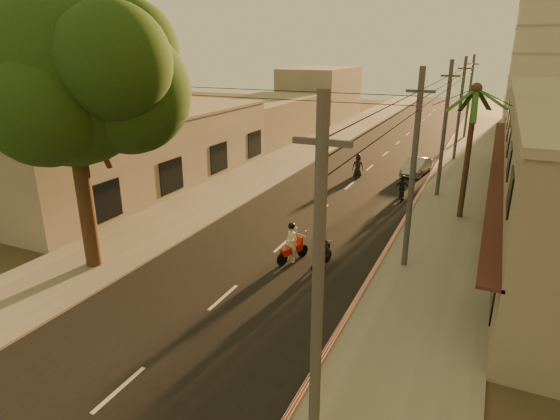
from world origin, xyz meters
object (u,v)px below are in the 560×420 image
at_px(scooter_red, 292,244).
at_px(scooter_mid_b, 402,189).
at_px(scooter_mid_a, 322,251).
at_px(broadleaf_tree, 78,79).
at_px(parked_car, 417,166).
at_px(scooter_far_a, 358,167).
at_px(palm_tree, 476,97).

height_order(scooter_red, scooter_mid_b, scooter_red).
height_order(scooter_mid_a, scooter_mid_b, scooter_mid_a).
distance_m(broadleaf_tree, parked_car, 26.67).
distance_m(scooter_red, scooter_far_a, 16.35).
height_order(scooter_mid_a, parked_car, scooter_mid_a).
bearing_deg(palm_tree, scooter_red, -125.20).
bearing_deg(scooter_mid_b, scooter_red, -114.58).
distance_m(palm_tree, parked_car, 12.09).
bearing_deg(scooter_far_a, broadleaf_tree, -120.47).
relative_size(palm_tree, scooter_mid_b, 4.83).
distance_m(scooter_mid_a, scooter_mid_b, 12.08).
bearing_deg(scooter_far_a, parked_car, 20.78).
distance_m(scooter_far_a, parked_car, 4.92).
distance_m(palm_tree, scooter_mid_a, 12.73).
distance_m(scooter_mid_b, parked_car, 7.11).
distance_m(scooter_red, parked_car, 19.22).
xyz_separation_m(broadleaf_tree, parked_car, (10.54, 23.22, -7.80)).
bearing_deg(scooter_mid_b, scooter_mid_a, -107.43).
relative_size(broadleaf_tree, parked_car, 2.83).
xyz_separation_m(broadleaf_tree, scooter_red, (7.80, 4.20, -7.59)).
relative_size(palm_tree, scooter_mid_a, 4.17).
bearing_deg(scooter_mid_a, palm_tree, 66.96).
xyz_separation_m(palm_tree, scooter_far_a, (-8.15, 6.64, -6.30)).
bearing_deg(scooter_mid_b, palm_tree, -40.98).
bearing_deg(palm_tree, broadleaf_tree, -136.52).
xyz_separation_m(broadleaf_tree, scooter_far_a, (6.46, 20.49, -7.63)).
bearing_deg(scooter_red, broadleaf_tree, -130.39).
distance_m(palm_tree, scooter_red, 13.37).
relative_size(scooter_red, scooter_mid_b, 1.18).
distance_m(scooter_mid_a, scooter_far_a, 16.62).
height_order(scooter_mid_b, scooter_far_a, scooter_far_a).
bearing_deg(broadleaf_tree, scooter_far_a, 72.51).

